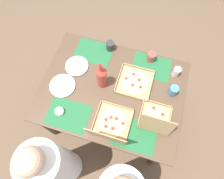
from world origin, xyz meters
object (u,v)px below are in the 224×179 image
plate_near_left (77,66)px  pizza_box_edge_far (155,119)px  cup_dark (110,46)px  condiment_bowl (60,112)px  pizza_box_center (111,125)px  diner_right_seat (55,165)px  pizza_box_corner_left (135,82)px  soda_bottle (102,77)px  plate_middle (63,86)px  cup_red (176,72)px  cup_spare (151,57)px  cup_clear_right (173,91)px

plate_near_left → pizza_box_edge_far: bearing=159.6°
cup_dark → condiment_bowl: cup_dark is taller
cup_dark → condiment_bowl: (0.22, 0.75, -0.03)m
pizza_box_center → diner_right_seat: diner_right_seat is taller
pizza_box_corner_left → soda_bottle: 0.32m
plate_middle → plate_near_left: size_ratio=1.07×
plate_middle → diner_right_seat: size_ratio=0.19×
cup_dark → diner_right_seat: diner_right_seat is taller
cup_red → cup_spare: (0.25, -0.09, -0.00)m
pizza_box_center → plate_middle: size_ratio=1.43×
soda_bottle → cup_dark: size_ratio=3.45×
cup_dark → cup_spare: (-0.41, 0.01, 0.00)m
soda_bottle → condiment_bowl: (0.26, 0.36, -0.11)m
pizza_box_edge_far → cup_spare: pizza_box_edge_far is taller
cup_dark → cup_spare: size_ratio=0.98×
pizza_box_corner_left → diner_right_seat: (0.47, 0.87, -0.21)m
cup_red → diner_right_seat: 1.36m
pizza_box_center → cup_spare: size_ratio=3.50×
cup_spare → cup_clear_right: bearing=131.5°
pizza_box_corner_left → soda_bottle: size_ratio=0.96×
pizza_box_center → diner_right_seat: size_ratio=0.28×
pizza_box_center → cup_spare: bearing=-103.3°
diner_right_seat → cup_clear_right: bearing=-133.1°
pizza_box_center → plate_middle: pizza_box_center is taller
cup_dark → cup_spare: cup_spare is taller
plate_near_left → pizza_box_corner_left: bearing=179.4°
pizza_box_center → soda_bottle: bearing=-61.5°
pizza_box_edge_far → cup_red: bearing=-101.1°
cup_spare → condiment_bowl: cup_spare is taller
pizza_box_center → plate_near_left: (0.48, -0.45, -0.04)m
plate_near_left → soda_bottle: 0.33m
pizza_box_corner_left → pizza_box_center: pizza_box_center is taller
pizza_box_edge_far → cup_dark: bearing=-45.9°
condiment_bowl → cup_spare: bearing=-130.3°
cup_red → cup_spare: cup_red is taller
plate_middle → cup_dark: 0.59m
plate_near_left → condiment_bowl: 0.47m
pizza_box_edge_far → diner_right_seat: bearing=39.0°
cup_dark → pizza_box_center: bearing=107.8°
soda_bottle → pizza_box_center: bearing=118.5°
plate_middle → cup_clear_right: (-0.96, -0.22, 0.04)m
diner_right_seat → cup_red: bearing=-127.2°
cup_red → cup_spare: 0.27m
cup_dark → plate_middle: bearing=60.5°
pizza_box_corner_left → cup_clear_right: bearing=179.3°
pizza_box_corner_left → pizza_box_edge_far: (-0.24, 0.29, 0.03)m
plate_near_left → cup_dark: 0.38m
plate_near_left → diner_right_seat: diner_right_seat is taller
plate_near_left → condiment_bowl: (-0.02, 0.46, 0.01)m
pizza_box_edge_far → plate_near_left: bearing=-20.4°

